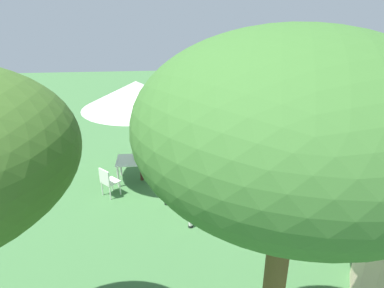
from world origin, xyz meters
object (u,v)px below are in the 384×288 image
at_px(striped_lounge_chair, 270,147).
at_px(zebra_nearest_camera, 182,182).
at_px(patio_chair_near_hut, 108,180).
at_px(acacia_tree_far_lawn, 293,129).
at_px(patio_dining_table, 141,161).
at_px(guest_beside_umbrella, 153,132).
at_px(zebra_by_umbrella, 333,161).
at_px(standing_watcher, 282,108).
at_px(shade_umbrella, 137,95).
at_px(patio_chair_near_lawn, 169,153).

relative_size(striped_lounge_chair, zebra_nearest_camera, 0.42).
distance_m(patio_chair_near_hut, acacia_tree_far_lawn, 7.69).
bearing_deg(patio_dining_table, patio_chair_near_hut, 44.30).
relative_size(patio_dining_table, guest_beside_umbrella, 0.94).
distance_m(patio_dining_table, zebra_nearest_camera, 2.29).
bearing_deg(patio_chair_near_hut, zebra_by_umbrella, 42.67).
relative_size(patio_dining_table, standing_watcher, 0.86).
bearing_deg(patio_chair_near_hut, standing_watcher, 81.49).
relative_size(standing_watcher, zebra_by_umbrella, 0.79).
xyz_separation_m(shade_umbrella, zebra_by_umbrella, (-5.63, 1.25, -1.79)).
relative_size(striped_lounge_chair, acacia_tree_far_lawn, 0.17).
distance_m(standing_watcher, striped_lounge_chair, 2.85).
height_order(striped_lounge_chair, acacia_tree_far_lawn, acacia_tree_far_lawn).
bearing_deg(patio_chair_near_lawn, shade_umbrella, 90.00).
height_order(shade_umbrella, acacia_tree_far_lawn, acacia_tree_far_lawn).
distance_m(guest_beside_umbrella, acacia_tree_far_lawn, 9.48).
height_order(zebra_nearest_camera, acacia_tree_far_lawn, acacia_tree_far_lawn).
bearing_deg(guest_beside_umbrella, patio_dining_table, -103.07).
distance_m(patio_dining_table, zebra_by_umbrella, 5.78).
bearing_deg(shade_umbrella, patio_chair_near_lawn, -135.89).
height_order(patio_dining_table, patio_chair_near_hut, patio_chair_near_hut).
xyz_separation_m(patio_chair_near_hut, standing_watcher, (-6.87, -4.95, 0.53)).
height_order(standing_watcher, acacia_tree_far_lawn, acacia_tree_far_lawn).
height_order(patio_chair_near_hut, acacia_tree_far_lawn, acacia_tree_far_lawn).
bearing_deg(patio_chair_near_lawn, striped_lounge_chair, -123.43).
bearing_deg(standing_watcher, zebra_nearest_camera, 102.77).
bearing_deg(striped_lounge_chair, zebra_by_umbrella, -84.01).
relative_size(patio_chair_near_hut, zebra_nearest_camera, 0.42).
bearing_deg(zebra_by_umbrella, patio_chair_near_hut, -2.71).
bearing_deg(guest_beside_umbrella, zebra_by_umbrella, -30.87).
bearing_deg(patio_dining_table, zebra_by_umbrella, 167.51).
bearing_deg(striped_lounge_chair, zebra_nearest_camera, -146.85).
bearing_deg(striped_lounge_chair, shade_umbrella, -173.12).
distance_m(shade_umbrella, patio_dining_table, 2.15).
xyz_separation_m(guest_beside_umbrella, zebra_by_umbrella, (-5.26, 3.00, 0.05)).
distance_m(guest_beside_umbrella, striped_lounge_chair, 4.40).
distance_m(shade_umbrella, patio_chair_near_hut, 2.63).
relative_size(standing_watcher, zebra_nearest_camera, 0.83).
bearing_deg(guest_beside_umbrella, acacia_tree_far_lawn, -81.30).
xyz_separation_m(patio_chair_near_lawn, standing_watcher, (-5.02, -3.15, 0.53)).
height_order(patio_dining_table, acacia_tree_far_lawn, acacia_tree_far_lawn).
relative_size(patio_chair_near_lawn, patio_chair_near_hut, 1.00).
bearing_deg(guest_beside_umbrella, zebra_nearest_camera, -78.89).
bearing_deg(striped_lounge_chair, guest_beside_umbrella, 166.07).
bearing_deg(standing_watcher, guest_beside_umbrella, 73.67).
distance_m(shade_umbrella, standing_watcher, 7.40).
distance_m(shade_umbrella, guest_beside_umbrella, 2.57).
height_order(shade_umbrella, zebra_by_umbrella, shade_umbrella).
bearing_deg(patio_dining_table, shade_umbrella, 14.04).
bearing_deg(standing_watcher, zebra_by_umbrella, 137.94).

